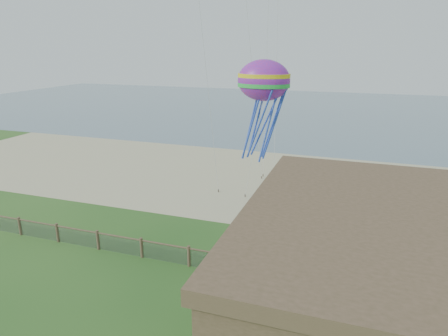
{
  "coord_description": "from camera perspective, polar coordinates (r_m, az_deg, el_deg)",
  "views": [
    {
      "loc": [
        8.28,
        -12.14,
        11.86
      ],
      "look_at": [
        1.39,
        8.0,
        5.33
      ],
      "focal_mm": 32.0,
      "sensor_mm": 36.0,
      "label": 1
    }
  ],
  "objects": [
    {
      "name": "octopus_kite",
      "position": [
        27.57,
        5.58,
        8.44
      ],
      "size": [
        3.82,
        2.89,
        7.33
      ],
      "primitive_type": null,
      "rotation": [
        0.0,
        0.0,
        -0.11
      ],
      "color": "#F42656"
    },
    {
      "name": "chainlink_fence",
      "position": [
        22.92,
        -5.03,
        -12.59
      ],
      "size": [
        36.2,
        0.2,
        1.25
      ],
      "primitive_type": null,
      "color": "brown",
      "rests_on": "ground"
    },
    {
      "name": "ocean",
      "position": [
        79.47,
        12.83,
        8.03
      ],
      "size": [
        160.0,
        68.0,
        0.02
      ],
      "primitive_type": "cube",
      "color": "slate",
      "rests_on": "ground"
    },
    {
      "name": "picnic_table",
      "position": [
        20.24,
        14.72,
        -18.1
      ],
      "size": [
        2.15,
        1.81,
        0.79
      ],
      "primitive_type": null,
      "rotation": [
        0.0,
        0.0,
        -0.24
      ],
      "color": "brown",
      "rests_on": "ground"
    },
    {
      "name": "sand_beach",
      "position": [
        37.08,
        4.99,
        -1.68
      ],
      "size": [
        72.0,
        20.0,
        0.02
      ],
      "primitive_type": "cube",
      "color": "#BEB489",
      "rests_on": "ground"
    },
    {
      "name": "ground",
      "position": [
        18.88,
        -12.92,
        -22.37
      ],
      "size": [
        160.0,
        160.0,
        0.0
      ],
      "primitive_type": "plane",
      "color": "#21501B",
      "rests_on": "ground"
    }
  ]
}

